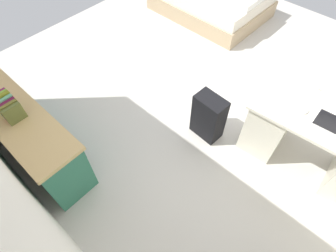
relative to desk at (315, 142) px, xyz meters
The scene contains 8 objects.
ground_plane 1.53m from the desk, ahead, with size 6.03×6.03×0.00m, color beige.
desk is the anchor object (origin of this frame).
credenza 3.11m from the desk, 39.67° to the left, with size 1.80×0.48×0.73m.
bed 3.27m from the desk, 34.28° to the right, with size 1.92×1.43×0.58m.
suitcase_black 1.15m from the desk, 21.56° to the left, with size 0.36×0.22×0.60m, color black.
laptop 0.41m from the desk, 110.54° to the left, with size 0.33×0.24×0.21m.
computer_mouse 0.44m from the desk, 13.17° to the left, with size 0.06×0.10×0.03m, color white.
book_row 3.09m from the desk, 40.58° to the left, with size 0.27×0.17×0.23m.
Camera 1 is at (-1.41, 2.37, 2.77)m, focal length 29.06 mm.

